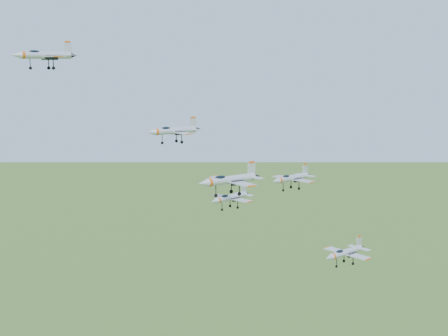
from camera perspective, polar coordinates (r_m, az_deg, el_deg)
jet_lead at (r=126.38m, az=-16.11°, el=9.89°), size 13.24×11.03×3.54m
jet_left_high at (r=114.99m, az=-4.61°, el=3.43°), size 11.32×9.35×3.03m
jet_right_high at (r=108.78m, az=0.50°, el=-1.07°), size 13.38×11.09×3.57m
jet_left_low at (r=132.12m, az=0.58°, el=-2.70°), size 11.74×10.00×3.20m
jet_right_low at (r=124.06m, az=6.20°, el=-0.91°), size 11.39×9.63×3.07m
jet_trail at (r=139.40m, az=11.02°, el=-7.58°), size 13.50×11.36×3.63m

